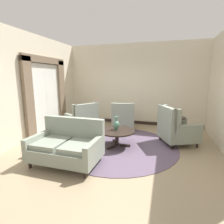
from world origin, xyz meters
TOP-DOWN VIEW (x-y plane):
  - ground at (0.00, 0.00)m, footprint 7.73×7.73m
  - wall_back at (0.00, 2.76)m, footprint 5.43×0.08m
  - wall_left at (-2.63, 0.83)m, footprint 0.08×3.86m
  - baseboard_back at (0.00, 2.70)m, footprint 5.27×0.03m
  - area_rug at (0.00, 0.30)m, footprint 3.21×3.21m
  - window_with_curtains at (-2.54, 0.82)m, footprint 0.12×1.98m
  - coffee_table at (0.01, 0.23)m, footprint 0.95×0.95m
  - porcelain_vase at (-0.02, 0.26)m, footprint 0.17×0.17m
  - settee at (-0.77, -0.95)m, footprint 1.44×0.90m
  - armchair_beside_settee at (-0.20, 1.75)m, footprint 0.95×1.06m
  - armchair_foreground_right at (1.51, 0.86)m, footprint 1.16×1.14m
  - armchair_near_window at (-1.40, 1.09)m, footprint 1.13×1.15m
  - side_table at (1.53, 1.11)m, footprint 0.47×0.47m

SIDE VIEW (x-z plane):
  - ground at x=0.00m, z-range 0.00..0.00m
  - area_rug at x=0.00m, z-range 0.00..0.01m
  - baseboard_back at x=0.00m, z-range 0.00..0.12m
  - coffee_table at x=0.01m, z-range 0.15..0.60m
  - settee at x=-0.77m, z-range -0.08..0.86m
  - armchair_beside_settee at x=-0.20m, z-range -0.07..0.92m
  - side_table at x=1.53m, z-range 0.07..0.78m
  - armchair_near_window at x=-1.40m, z-range -0.07..0.93m
  - armchair_foreground_right at x=1.51m, z-range -0.09..0.96m
  - porcelain_vase at x=-0.02m, z-range 0.42..0.77m
  - window_with_curtains at x=-2.54m, z-range 0.13..2.53m
  - wall_back at x=0.00m, z-range 0.00..3.07m
  - wall_left at x=-2.63m, z-range 0.00..3.07m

